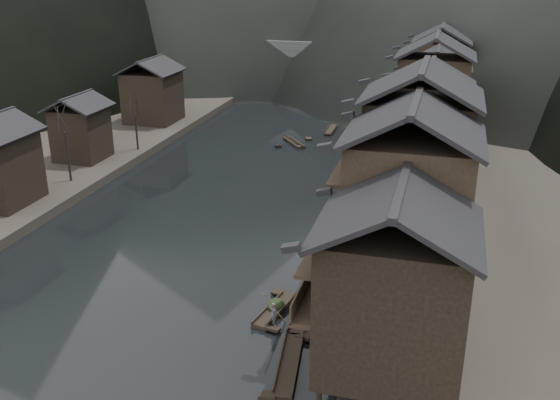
% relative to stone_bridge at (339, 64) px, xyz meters
% --- Properties ---
extents(water, '(300.00, 300.00, 0.00)m').
position_rel_stone_bridge_xyz_m(water, '(0.00, -72.00, -5.11)').
color(water, black).
rests_on(water, ground).
extents(left_bank, '(40.00, 200.00, 1.20)m').
position_rel_stone_bridge_xyz_m(left_bank, '(-35.00, -32.00, -4.51)').
color(left_bank, '#2D2823').
rests_on(left_bank, ground).
extents(stilt_houses, '(9.00, 67.60, 16.15)m').
position_rel_stone_bridge_xyz_m(stilt_houses, '(17.28, -52.98, 3.78)').
color(stilt_houses, black).
rests_on(stilt_houses, ground).
extents(left_houses, '(8.10, 53.20, 8.73)m').
position_rel_stone_bridge_xyz_m(left_houses, '(-20.50, -51.88, 0.55)').
color(left_houses, black).
rests_on(left_houses, left_bank).
extents(bare_trees, '(3.71, 42.71, 7.42)m').
position_rel_stone_bridge_xyz_m(bare_trees, '(-17.00, -62.61, 1.08)').
color(bare_trees, black).
rests_on(bare_trees, left_bank).
extents(moored_sampans, '(3.10, 67.57, 0.47)m').
position_rel_stone_bridge_xyz_m(moored_sampans, '(11.96, -47.68, -4.91)').
color(moored_sampans, black).
rests_on(moored_sampans, water).
extents(midriver_boats, '(10.90, 20.22, 0.44)m').
position_rel_stone_bridge_xyz_m(midriver_boats, '(3.72, -25.12, -4.91)').
color(midriver_boats, black).
rests_on(midriver_boats, water).
extents(stone_bridge, '(40.00, 6.00, 9.00)m').
position_rel_stone_bridge_xyz_m(stone_bridge, '(0.00, 0.00, 0.00)').
color(stone_bridge, '#4C4C4F').
rests_on(stone_bridge, ground).
extents(hero_sampan, '(2.04, 5.37, 0.44)m').
position_rel_stone_bridge_xyz_m(hero_sampan, '(9.11, -72.39, -4.91)').
color(hero_sampan, black).
rests_on(hero_sampan, water).
extents(cargo_heap, '(1.17, 1.53, 0.70)m').
position_rel_stone_bridge_xyz_m(cargo_heap, '(9.06, -72.15, -4.32)').
color(cargo_heap, black).
rests_on(cargo_heap, hero_sampan).
extents(boatman, '(0.71, 0.66, 1.63)m').
position_rel_stone_bridge_xyz_m(boatman, '(9.48, -74.21, -3.86)').
color(boatman, '#535355').
rests_on(boatman, hero_sampan).
extents(bamboo_pole, '(1.15, 1.93, 3.43)m').
position_rel_stone_bridge_xyz_m(bamboo_pole, '(9.68, -74.21, -1.33)').
color(bamboo_pole, '#8C7A51').
rests_on(bamboo_pole, boatman).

